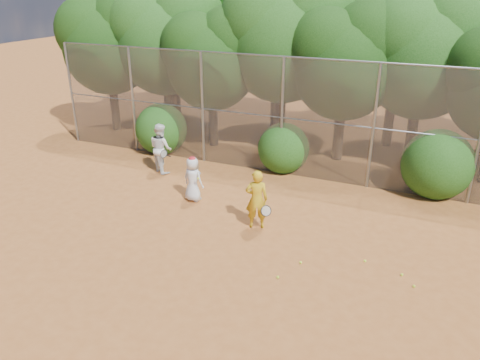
% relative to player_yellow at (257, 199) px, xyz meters
% --- Properties ---
extents(ground, '(80.00, 80.00, 0.00)m').
position_rel_player_yellow_xyz_m(ground, '(0.31, -2.05, -0.83)').
color(ground, '#995322').
rests_on(ground, ground).
extents(fence_back, '(20.05, 0.09, 4.03)m').
position_rel_player_yellow_xyz_m(fence_back, '(0.20, 3.95, 1.22)').
color(fence_back, gray).
rests_on(fence_back, ground).
extents(tree_0, '(4.38, 3.81, 6.00)m').
position_rel_player_yellow_xyz_m(tree_0, '(-9.13, 5.99, 3.10)').
color(tree_0, black).
rests_on(tree_0, ground).
extents(tree_1, '(4.64, 4.03, 6.35)m').
position_rel_player_yellow_xyz_m(tree_1, '(-6.63, 6.49, 3.33)').
color(tree_1, black).
rests_on(tree_1, ground).
extents(tree_2, '(3.99, 3.47, 5.47)m').
position_rel_player_yellow_xyz_m(tree_2, '(-4.14, 5.79, 2.75)').
color(tree_2, black).
rests_on(tree_2, ground).
extents(tree_3, '(4.89, 4.26, 6.70)m').
position_rel_player_yellow_xyz_m(tree_3, '(-1.62, 6.80, 3.56)').
color(tree_3, black).
rests_on(tree_3, ground).
extents(tree_4, '(4.19, 3.64, 5.73)m').
position_rel_player_yellow_xyz_m(tree_4, '(0.87, 6.19, 2.93)').
color(tree_4, black).
rests_on(tree_4, ground).
extents(tree_5, '(4.51, 3.92, 6.17)m').
position_rel_player_yellow_xyz_m(tree_5, '(3.37, 6.99, 3.22)').
color(tree_5, black).
rests_on(tree_5, ground).
extents(tree_9, '(4.83, 4.20, 6.62)m').
position_rel_player_yellow_xyz_m(tree_9, '(-7.62, 8.80, 3.51)').
color(tree_9, black).
rests_on(tree_9, ground).
extents(tree_10, '(5.15, 4.48, 7.06)m').
position_rel_player_yellow_xyz_m(tree_10, '(-2.62, 9.00, 3.80)').
color(tree_10, black).
rests_on(tree_10, ground).
extents(tree_11, '(4.64, 4.03, 6.35)m').
position_rel_player_yellow_xyz_m(tree_11, '(2.37, 8.59, 3.33)').
color(tree_11, black).
rests_on(tree_11, ground).
extents(bush_0, '(2.00, 2.00, 2.00)m').
position_rel_player_yellow_xyz_m(bush_0, '(-5.69, 4.25, 0.17)').
color(bush_0, '#1A4711').
rests_on(bush_0, ground).
extents(bush_1, '(1.80, 1.80, 1.80)m').
position_rel_player_yellow_xyz_m(bush_1, '(-0.69, 4.25, 0.07)').
color(bush_1, '#1A4711').
rests_on(bush_1, ground).
extents(bush_2, '(2.20, 2.20, 2.20)m').
position_rel_player_yellow_xyz_m(bush_2, '(4.31, 4.25, 0.27)').
color(bush_2, '#1A4711').
rests_on(bush_2, ground).
extents(player_yellow, '(0.86, 0.65, 1.67)m').
position_rel_player_yellow_xyz_m(player_yellow, '(0.00, 0.00, 0.00)').
color(player_yellow, gold).
rests_on(player_yellow, ground).
extents(player_teen, '(0.74, 0.55, 1.42)m').
position_rel_player_yellow_xyz_m(player_teen, '(-2.40, 0.81, -0.13)').
color(player_teen, silver).
rests_on(player_teen, ground).
extents(player_white, '(1.06, 0.99, 1.74)m').
position_rel_player_yellow_xyz_m(player_white, '(-4.55, 2.42, 0.04)').
color(player_white, white).
rests_on(player_white, ground).
extents(ball_0, '(0.07, 0.07, 0.07)m').
position_rel_player_yellow_xyz_m(ball_0, '(4.21, -1.18, -0.80)').
color(ball_0, '#CFF12B').
rests_on(ball_0, ground).
extents(ball_1, '(0.07, 0.07, 0.07)m').
position_rel_player_yellow_xyz_m(ball_1, '(3.05, -0.59, -0.80)').
color(ball_1, '#CFF12B').
rests_on(ball_1, ground).
extents(ball_2, '(0.07, 0.07, 0.07)m').
position_rel_player_yellow_xyz_m(ball_2, '(1.35, -2.06, -0.80)').
color(ball_2, '#CFF12B').
rests_on(ball_2, ground).
extents(ball_3, '(0.07, 0.07, 0.07)m').
position_rel_player_yellow_xyz_m(ball_3, '(3.92, -0.82, -0.80)').
color(ball_3, '#CFF12B').
rests_on(ball_3, ground).
extents(ball_4, '(0.07, 0.07, 0.07)m').
position_rel_player_yellow_xyz_m(ball_4, '(1.65, -1.27, -0.80)').
color(ball_4, '#CFF12B').
rests_on(ball_4, ground).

